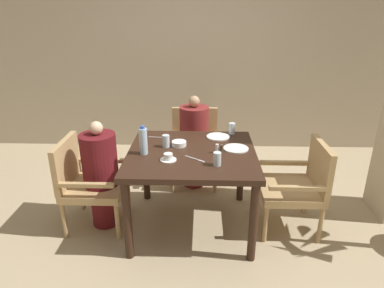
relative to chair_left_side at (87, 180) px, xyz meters
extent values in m
plane|color=tan|center=(0.97, 0.00, -0.46)|extent=(16.00, 16.00, 0.00)
cube|color=tan|center=(0.97, 2.06, 0.94)|extent=(8.00, 0.06, 2.80)
cube|color=#331E14|center=(0.97, 0.00, 0.27)|extent=(1.13, 1.07, 0.05)
cylinder|color=#331E14|center=(0.47, -0.48, -0.11)|extent=(0.07, 0.07, 0.71)
cylinder|color=#331E14|center=(1.48, -0.48, -0.11)|extent=(0.07, 0.07, 0.71)
cylinder|color=#331E14|center=(0.47, 0.48, -0.11)|extent=(0.07, 0.07, 0.71)
cylinder|color=#331E14|center=(1.48, 0.48, -0.11)|extent=(0.07, 0.07, 0.71)
cube|color=tan|center=(0.08, 0.00, -0.07)|extent=(0.54, 0.54, 0.07)
cube|color=tan|center=(-0.17, 0.00, 0.17)|extent=(0.05, 0.54, 0.42)
cube|color=tan|center=(0.08, 0.25, 0.08)|extent=(0.48, 0.04, 0.04)
cube|color=tan|center=(0.08, -0.25, 0.08)|extent=(0.48, 0.04, 0.04)
cylinder|color=tan|center=(0.32, 0.24, -0.29)|extent=(0.04, 0.04, 0.36)
cylinder|color=tan|center=(0.32, -0.24, -0.29)|extent=(0.04, 0.04, 0.36)
cylinder|color=tan|center=(-0.16, 0.24, -0.29)|extent=(0.04, 0.04, 0.36)
cylinder|color=tan|center=(-0.16, -0.24, -0.29)|extent=(0.04, 0.04, 0.36)
cylinder|color=#5B1419|center=(0.14, 0.00, -0.25)|extent=(0.24, 0.24, 0.43)
cylinder|color=#5B1419|center=(0.14, 0.00, 0.21)|extent=(0.32, 0.32, 0.49)
sphere|color=beige|center=(0.14, 0.00, 0.51)|extent=(0.12, 0.12, 0.12)
cube|color=tan|center=(0.97, 0.87, -0.07)|extent=(0.54, 0.54, 0.07)
cube|color=tan|center=(0.97, 1.11, 0.17)|extent=(0.54, 0.05, 0.42)
cube|color=tan|center=(1.22, 0.87, 0.08)|extent=(0.04, 0.48, 0.04)
cube|color=tan|center=(0.72, 0.87, 0.08)|extent=(0.04, 0.48, 0.04)
cylinder|color=tan|center=(1.21, 0.63, -0.29)|extent=(0.04, 0.04, 0.36)
cylinder|color=tan|center=(0.73, 0.63, -0.29)|extent=(0.04, 0.04, 0.36)
cylinder|color=tan|center=(1.21, 1.10, -0.29)|extent=(0.04, 0.04, 0.36)
cylinder|color=tan|center=(0.73, 1.10, -0.29)|extent=(0.04, 0.04, 0.36)
cylinder|color=maroon|center=(0.97, 0.81, -0.25)|extent=(0.24, 0.24, 0.43)
cylinder|color=maroon|center=(0.97, 0.81, 0.22)|extent=(0.32, 0.32, 0.52)
sphere|color=tan|center=(0.97, 0.81, 0.54)|extent=(0.12, 0.12, 0.12)
cube|color=tan|center=(1.87, 0.00, -0.07)|extent=(0.54, 0.54, 0.07)
cube|color=tan|center=(2.11, 0.00, 0.17)|extent=(0.05, 0.54, 0.42)
cube|color=tan|center=(1.87, -0.25, 0.08)|extent=(0.48, 0.04, 0.04)
cube|color=tan|center=(1.87, 0.25, 0.08)|extent=(0.48, 0.04, 0.04)
cylinder|color=tan|center=(1.63, -0.24, -0.29)|extent=(0.04, 0.04, 0.36)
cylinder|color=tan|center=(1.63, 0.24, -0.29)|extent=(0.04, 0.04, 0.36)
cylinder|color=tan|center=(2.10, -0.24, -0.29)|extent=(0.04, 0.04, 0.36)
cylinder|color=tan|center=(2.10, 0.24, -0.29)|extent=(0.04, 0.04, 0.36)
cylinder|color=white|center=(1.22, 0.36, 0.30)|extent=(0.23, 0.23, 0.01)
cylinder|color=white|center=(1.37, 0.07, 0.30)|extent=(0.23, 0.23, 0.01)
cylinder|color=white|center=(0.78, -0.19, 0.30)|extent=(0.14, 0.14, 0.01)
cylinder|color=white|center=(0.78, -0.19, 0.33)|extent=(0.08, 0.08, 0.05)
cylinder|color=white|center=(0.85, 0.13, 0.32)|extent=(0.13, 0.13, 0.04)
cylinder|color=silver|center=(0.56, -0.06, 0.41)|extent=(0.07, 0.07, 0.23)
cylinder|color=#3359B2|center=(0.56, -0.06, 0.54)|extent=(0.04, 0.04, 0.03)
cylinder|color=silver|center=(0.73, 0.10, 0.35)|extent=(0.07, 0.07, 0.11)
cylinder|color=silver|center=(1.36, 0.47, 0.35)|extent=(0.07, 0.07, 0.11)
cylinder|color=silver|center=(1.18, -0.28, 0.35)|extent=(0.07, 0.07, 0.11)
cylinder|color=white|center=(1.19, -0.02, 0.34)|extent=(0.03, 0.03, 0.08)
cylinder|color=#4C3D2D|center=(1.23, -0.02, 0.34)|extent=(0.03, 0.03, 0.08)
cube|color=silver|center=(0.62, 0.34, 0.30)|extent=(0.17, 0.03, 0.00)
cube|color=silver|center=(0.71, 0.33, 0.30)|extent=(0.04, 0.03, 0.00)
cube|color=silver|center=(0.99, -0.15, 0.30)|extent=(0.15, 0.11, 0.00)
cube|color=silver|center=(1.06, -0.20, 0.30)|extent=(0.06, 0.05, 0.00)
camera|label=1|loc=(1.06, -2.78, 1.48)|focal=32.00mm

